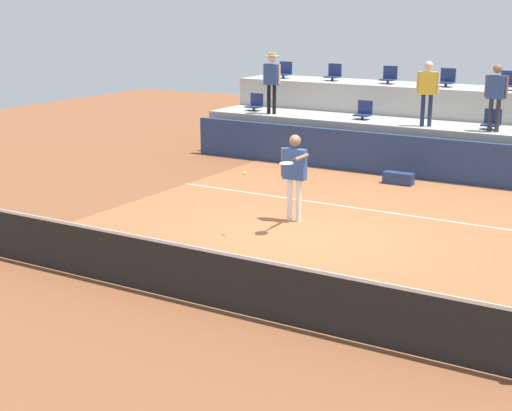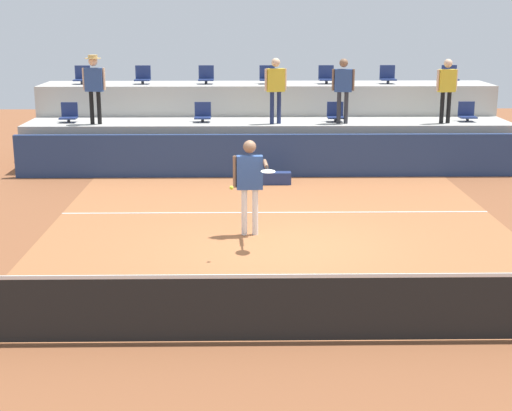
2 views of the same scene
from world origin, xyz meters
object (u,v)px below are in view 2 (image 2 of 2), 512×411
(stadium_chair_upper_left, at_px, (143,76))
(spectator_leaning_on_rail, at_px, (447,85))
(stadium_chair_lower_left, at_px, (203,114))
(spectator_in_white, at_px, (276,84))
(equipment_bag, at_px, (276,178))
(spectator_in_grey, at_px, (343,85))
(stadium_chair_lower_right, at_px, (335,113))
(tennis_ball, at_px, (231,188))
(stadium_chair_upper_far_right, at_px, (450,76))
(stadium_chair_upper_far_left, at_px, (82,76))
(stadium_chair_upper_right, at_px, (388,76))
(spectator_with_hat, at_px, (94,82))
(tennis_player, at_px, (250,177))
(stadium_chair_upper_mid_left, at_px, (206,76))
(stadium_chair_upper_center, at_px, (267,76))
(stadium_chair_lower_far_right, at_px, (467,113))
(stadium_chair_lower_far_left, at_px, (69,114))
(stadium_chair_upper_mid_right, at_px, (326,76))

(stadium_chair_upper_left, height_order, spectator_leaning_on_rail, spectator_leaning_on_rail)
(stadium_chair_lower_left, distance_m, spectator_in_white, 2.14)
(equipment_bag, bearing_deg, stadium_chair_lower_left, 131.70)
(spectator_in_white, relative_size, spectator_in_grey, 1.01)
(stadium_chair_lower_right, xyz_separation_m, tennis_ball, (-2.68, -7.89, -0.21))
(spectator_in_grey, bearing_deg, stadium_chair_upper_far_right, 32.86)
(stadium_chair_upper_far_left, xyz_separation_m, stadium_chair_upper_right, (8.84, 0.00, 0.00))
(spectator_with_hat, distance_m, equipment_bag, 5.45)
(stadium_chair_upper_far_right, height_order, spectator_with_hat, spectator_with_hat)
(spectator_with_hat, height_order, spectator_in_grey, spectator_with_hat)
(spectator_in_grey, bearing_deg, spectator_with_hat, 180.00)
(tennis_player, bearing_deg, stadium_chair_upper_mid_left, 98.24)
(stadium_chair_upper_right, xyz_separation_m, spectator_in_grey, (-1.58, -2.18, -0.04))
(stadium_chair_upper_right, distance_m, equipment_bag, 5.62)
(stadium_chair_upper_left, distance_m, stadium_chair_upper_center, 3.59)
(stadium_chair_upper_far_left, xyz_separation_m, spectator_in_grey, (7.26, -2.18, -0.04))
(spectator_in_grey, relative_size, tennis_ball, 24.91)
(stadium_chair_lower_far_right, bearing_deg, spectator_leaning_on_rail, -151.30)
(stadium_chair_upper_far_left, bearing_deg, tennis_ball, -65.36)
(stadium_chair_upper_far_left, bearing_deg, stadium_chair_lower_far_left, -90.90)
(stadium_chair_upper_center, relative_size, tennis_player, 0.29)
(tennis_player, bearing_deg, stadium_chair_lower_left, 100.65)
(stadium_chair_upper_center, bearing_deg, tennis_ball, -95.26)
(stadium_chair_upper_left, height_order, stadium_chair_upper_mid_left, same)
(spectator_leaning_on_rail, xyz_separation_m, tennis_ball, (-5.54, -7.51, -1.01))
(tennis_player, bearing_deg, spectator_leaning_on_rail, 49.43)
(stadium_chair_upper_mid_left, distance_m, stadium_chair_upper_right, 5.27)
(stadium_chair_upper_far_right, xyz_separation_m, spectator_with_hat, (-9.88, -2.18, 0.05))
(stadium_chair_upper_left, height_order, equipment_bag, stadium_chair_upper_left)
(stadium_chair_lower_left, distance_m, stadium_chair_upper_center, 2.67)
(stadium_chair_lower_left, xyz_separation_m, spectator_with_hat, (-2.79, -0.38, 0.90))
(stadium_chair_lower_far_right, bearing_deg, equipment_bag, -158.14)
(stadium_chair_upper_mid_left, bearing_deg, equipment_bag, -64.56)
(stadium_chair_upper_mid_left, xyz_separation_m, spectator_with_hat, (-2.81, -2.18, 0.05))
(stadium_chair_upper_left, relative_size, spectator_leaning_on_rail, 0.31)
(stadium_chair_upper_far_right, relative_size, spectator_with_hat, 0.29)
(stadium_chair_upper_left, xyz_separation_m, equipment_bag, (3.69, -3.91, -2.16))
(stadium_chair_lower_far_right, height_order, stadium_chair_upper_left, stadium_chair_upper_left)
(stadium_chair_lower_far_right, bearing_deg, stadium_chair_upper_mid_left, 165.80)
(stadium_chair_upper_mid_right, relative_size, spectator_in_grey, 0.31)
(stadium_chair_lower_left, bearing_deg, tennis_player, -79.35)
(stadium_chair_upper_center, distance_m, spectator_in_white, 2.19)
(spectator_in_white, height_order, tennis_ball, spectator_in_white)
(stadium_chair_upper_far_right, bearing_deg, stadium_chair_upper_right, 180.00)
(stadium_chair_lower_far_right, height_order, spectator_with_hat, spectator_with_hat)
(stadium_chair_upper_mid_left, bearing_deg, stadium_chair_lower_left, -90.63)
(stadium_chair_lower_far_right, distance_m, stadium_chair_upper_far_left, 10.87)
(spectator_in_white, distance_m, spectator_leaning_on_rail, 4.49)
(stadium_chair_lower_right, xyz_separation_m, stadium_chair_upper_far_right, (3.52, 1.80, 0.85))
(tennis_player, bearing_deg, stadium_chair_upper_center, 86.08)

